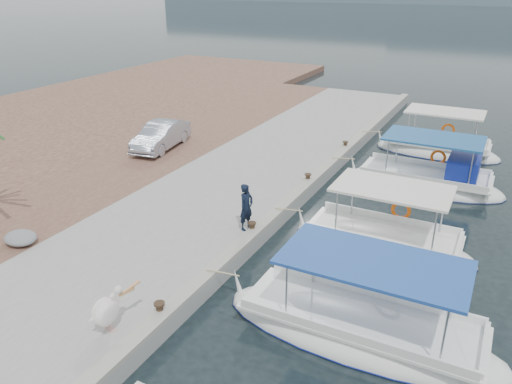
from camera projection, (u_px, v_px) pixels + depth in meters
ground at (240, 268)px, 15.48m from camera, size 400.00×400.00×0.00m
concrete_quay at (235, 188)px, 20.72m from camera, size 6.00×40.00×0.50m
quay_curb at (297, 193)px, 19.43m from camera, size 0.44×40.00×0.12m
cobblestone_strip at (140, 168)px, 22.82m from camera, size 4.00×40.00×0.50m
fishing_caique_b at (359, 332)px, 12.50m from camera, size 7.26×2.46×2.83m
fishing_caique_c at (382, 245)px, 16.54m from camera, size 6.04×2.38×2.83m
fishing_caique_d at (426, 183)px, 21.39m from camera, size 6.57×2.60×2.83m
fishing_caique_e at (436, 151)px, 25.49m from camera, size 6.13×2.37×2.83m
mooring_bollards at (252, 226)px, 16.57m from camera, size 0.28×20.28×0.33m
pelican at (107, 310)px, 11.79m from camera, size 0.68×1.37×1.07m
fisherman at (246, 207)px, 16.50m from camera, size 0.49×0.65×1.61m
parked_car at (161, 136)px, 24.49m from camera, size 1.92×4.09×1.30m
tarp_bundle at (20, 238)px, 15.80m from camera, size 1.10×0.90×0.40m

